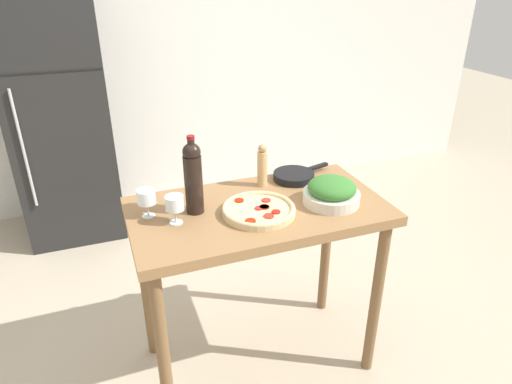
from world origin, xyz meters
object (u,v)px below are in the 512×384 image
refrigerator (60,119)px  wine_glass_far (146,198)px  wine_bottle (193,177)px  wine_glass_near (175,204)px  salad_bowl (332,192)px  pepper_mill (262,166)px  homemade_pizza (259,210)px  cast_iron_skillet (294,176)px

refrigerator → wine_glass_far: (0.39, -1.76, 0.12)m
refrigerator → wine_bottle: size_ratio=5.15×
wine_glass_near → salad_bowl: 0.72m
pepper_mill → homemade_pizza: 0.30m
cast_iron_skillet → salad_bowl: bearing=-80.1°
cast_iron_skillet → refrigerator: bearing=125.4°
refrigerator → cast_iron_skillet: 2.00m
wine_bottle → salad_bowl: (0.61, -0.14, -0.12)m
wine_glass_near → wine_glass_far: size_ratio=1.00×
refrigerator → cast_iron_skillet: (1.16, -1.63, 0.04)m
pepper_mill → salad_bowl: bearing=-50.8°
refrigerator → homemade_pizza: 2.09m
wine_glass_far → salad_bowl: bearing=-11.4°
salad_bowl → pepper_mill: bearing=129.2°
wine_bottle → homemade_pizza: size_ratio=1.09×
wine_glass_far → homemade_pizza: 0.49m
refrigerator → wine_bottle: refrigerator is taller
wine_bottle → salad_bowl: wine_bottle is taller
wine_glass_near → cast_iron_skillet: 0.71m
wine_glass_far → wine_glass_near: bearing=-44.0°
wine_glass_far → cast_iron_skillet: (0.77, 0.13, -0.07)m
refrigerator → wine_glass_near: bearing=-75.1°
refrigerator → wine_glass_far: size_ratio=14.40×
refrigerator → wine_glass_near: size_ratio=14.40×
wine_glass_near → salad_bowl: (0.72, -0.07, -0.03)m
wine_glass_near → salad_bowl: size_ratio=0.48×
wine_glass_far → homemade_pizza: wine_glass_far is taller
wine_glass_far → homemade_pizza: bearing=-17.3°
refrigerator → salad_bowl: bearing=-57.9°
wine_glass_far → cast_iron_skillet: bearing=9.7°
pepper_mill → salad_bowl: 0.37m
homemade_pizza → cast_iron_skillet: size_ratio=0.99×
wine_glass_near → salad_bowl: wine_glass_near is taller
homemade_pizza → cast_iron_skillet: (0.30, 0.28, 0.00)m
wine_glass_near → pepper_mill: 0.53m
wine_glass_near → salad_bowl: bearing=-5.3°
pepper_mill → wine_glass_near: bearing=-155.5°
wine_bottle → wine_glass_far: bearing=172.2°
refrigerator → salad_bowl: size_ratio=6.97×
wine_glass_far → pepper_mill: pepper_mill is taller
wine_glass_far → salad_bowl: wine_glass_far is taller
wine_bottle → cast_iron_skillet: size_ratio=1.08×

